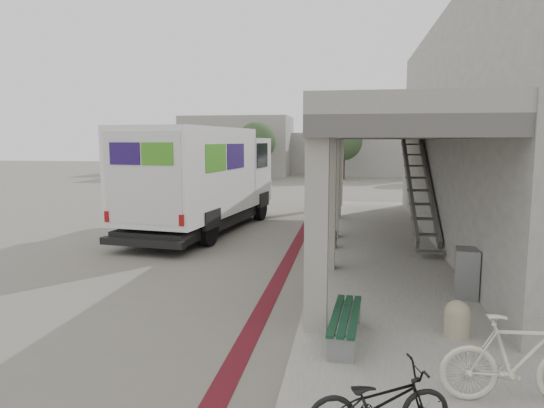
% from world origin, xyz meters
% --- Properties ---
extents(ground, '(120.00, 120.00, 0.00)m').
position_xyz_m(ground, '(0.00, 0.00, 0.00)').
color(ground, '#6B655C').
rests_on(ground, ground).
extents(bike_lane_stripe, '(0.35, 40.00, 0.01)m').
position_xyz_m(bike_lane_stripe, '(1.00, 2.00, 0.01)').
color(bike_lane_stripe, '#541019').
rests_on(bike_lane_stripe, ground).
extents(sidewalk, '(4.40, 28.00, 0.12)m').
position_xyz_m(sidewalk, '(4.00, 0.00, 0.06)').
color(sidewalk, gray).
rests_on(sidewalk, ground).
extents(transit_building, '(7.60, 17.00, 7.00)m').
position_xyz_m(transit_building, '(6.83, 4.50, 3.40)').
color(transit_building, gray).
rests_on(transit_building, ground).
extents(distant_backdrop, '(28.00, 10.00, 6.50)m').
position_xyz_m(distant_backdrop, '(-2.84, 35.89, 2.70)').
color(distant_backdrop, gray).
rests_on(distant_backdrop, ground).
extents(tree_left, '(3.20, 3.20, 4.80)m').
position_xyz_m(tree_left, '(-5.00, 28.00, 3.18)').
color(tree_left, '#38281C').
rests_on(tree_left, ground).
extents(tree_mid, '(3.20, 3.20, 4.80)m').
position_xyz_m(tree_mid, '(2.00, 30.00, 3.18)').
color(tree_mid, '#38281C').
rests_on(tree_mid, ground).
extents(tree_right, '(3.20, 3.20, 4.80)m').
position_xyz_m(tree_right, '(10.00, 29.00, 3.18)').
color(tree_right, '#38281C').
rests_on(tree_right, ground).
extents(fedex_truck, '(3.76, 8.97, 3.71)m').
position_xyz_m(fedex_truck, '(-2.62, 5.45, 1.98)').
color(fedex_truck, black).
rests_on(fedex_truck, ground).
extents(bench, '(0.54, 1.91, 0.44)m').
position_xyz_m(bench, '(2.60, -3.92, 0.44)').
color(bench, gray).
rests_on(bench, sidewalk).
extents(bollard_near, '(0.40, 0.40, 0.61)m').
position_xyz_m(bollard_near, '(4.39, -3.48, 0.42)').
color(bollard_near, '#9D9478').
rests_on(bollard_near, sidewalk).
extents(bollard_far, '(0.38, 0.38, 0.57)m').
position_xyz_m(bollard_far, '(2.10, 2.86, 0.41)').
color(bollard_far, gray).
rests_on(bollard_far, sidewalk).
extents(utility_cabinet, '(0.54, 0.66, 1.00)m').
position_xyz_m(utility_cabinet, '(5.00, -1.34, 0.62)').
color(utility_cabinet, gray).
rests_on(utility_cabinet, sidewalk).
extents(bicycle_black, '(1.64, 0.97, 0.82)m').
position_xyz_m(bicycle_black, '(2.98, -6.44, 0.53)').
color(bicycle_black, black).
rests_on(bicycle_black, sidewalk).
extents(bicycle_cream, '(1.87, 0.64, 1.11)m').
position_xyz_m(bicycle_cream, '(4.66, -5.47, 0.67)').
color(bicycle_cream, beige).
rests_on(bicycle_cream, sidewalk).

